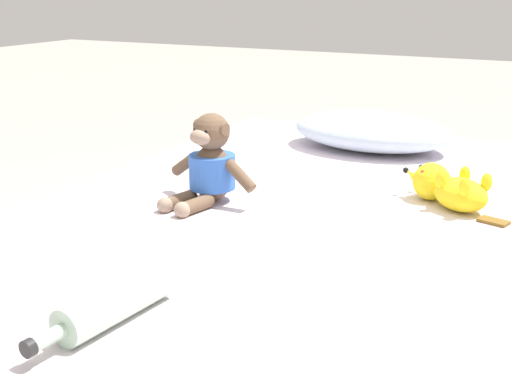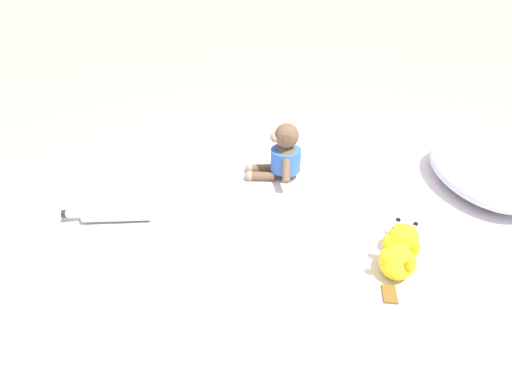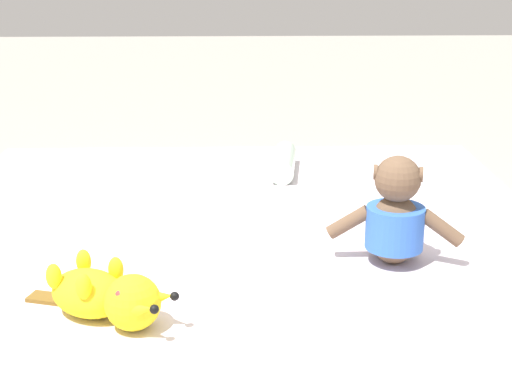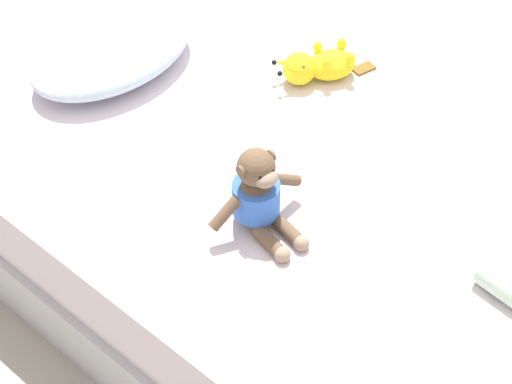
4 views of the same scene
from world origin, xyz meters
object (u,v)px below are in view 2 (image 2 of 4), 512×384
pillow (483,172)px  plush_yellow_creature (400,250)px  plush_monkey (283,156)px  bed (314,273)px  glass_bottle (115,212)px

pillow → plush_yellow_creature: 0.63m
plush_monkey → pillow: bearing=75.6°
plush_monkey → bed: bearing=10.4°
bed → plush_yellow_creature: (0.23, 0.19, 0.29)m
bed → glass_bottle: size_ratio=6.62×
plush_yellow_creature → plush_monkey: bearing=-156.2°
glass_bottle → pillow: bearing=89.9°
bed → pillow: 0.77m
pillow → plush_yellow_creature: pillow is taller
bed → plush_monkey: bearing=-169.6°
pillow → plush_monkey: 0.78m
plush_yellow_creature → pillow: bearing=126.0°
plush_monkey → plush_yellow_creature: plush_monkey is taller
bed → plush_yellow_creature: size_ratio=6.79×
glass_bottle → plush_yellow_creature: bearing=67.4°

